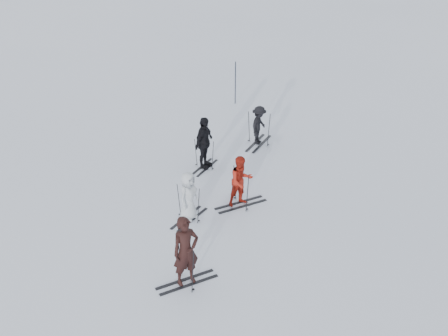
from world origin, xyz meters
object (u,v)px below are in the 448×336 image
Objects in this scene: skier_uphill_far at (259,126)px; piste_marker at (235,83)px; skier_near_dark at (186,252)px; skier_red at (241,182)px; skier_uphill_left at (204,144)px; skier_grey at (188,197)px.

skier_uphill_far is 0.77× the size of piste_marker.
piste_marker is (-6.04, 11.75, 0.04)m from skier_near_dark.
skier_red is 2.90m from skier_uphill_left.
skier_near_dark reaches higher than skier_uphill_far.
piste_marker reaches higher than skier_red.
skier_uphill_left is 0.96× the size of piste_marker.
skier_grey is 3.48m from skier_uphill_left.
skier_uphill_far is at bearing 7.75° from skier_grey.
skier_near_dark is 1.00× the size of skier_uphill_left.
skier_uphill_far is (-1.92, 4.37, -0.07)m from skier_red.
skier_grey is at bearing -159.36° from skier_uphill_left.
skier_grey is at bearing 178.97° from skier_red.
skier_uphill_far is (-1.05, 5.95, -0.01)m from skier_grey.
skier_grey is at bearing -178.54° from skier_uphill_far.
skier_red is at bearing 40.22° from skier_near_dark.
skier_grey is 10.18m from piste_marker.
skier_red is 1.08× the size of skier_grey.
skier_uphill_left is at bearing 58.92° from skier_near_dark.
piste_marker is (-5.12, 7.67, 0.16)m from skier_red.
skier_uphill_left is 1.25× the size of skier_uphill_far.
skier_near_dark is 13.21m from piste_marker.
skier_uphill_far is at bearing 46.07° from skier_near_dark.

